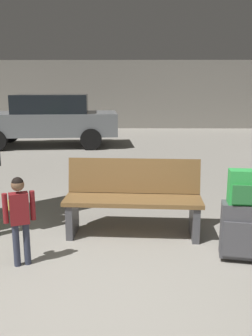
{
  "coord_description": "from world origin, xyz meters",
  "views": [
    {
      "loc": [
        0.22,
        -2.63,
        1.73
      ],
      "look_at": [
        0.18,
        1.3,
        0.85
      ],
      "focal_mm": 38.77,
      "sensor_mm": 36.0,
      "label": 1
    }
  ],
  "objects": [
    {
      "name": "ground_plane",
      "position": [
        0.0,
        4.0,
        -0.05
      ],
      "size": [
        18.0,
        18.0,
        0.1
      ],
      "primitive_type": "cube",
      "color": "gray"
    },
    {
      "name": "garage_back_wall",
      "position": [
        0.0,
        12.86,
        1.4
      ],
      "size": [
        18.0,
        0.12,
        2.8
      ],
      "primitive_type": "cube",
      "color": "gray",
      "rests_on": "ground_plane"
    },
    {
      "name": "bench",
      "position": [
        0.26,
        1.48,
        0.44
      ],
      "size": [
        1.63,
        0.61,
        0.89
      ],
      "color": "brown",
      "rests_on": "ground_plane"
    },
    {
      "name": "suitcase",
      "position": [
        1.33,
        0.8,
        0.32
      ],
      "size": [
        0.41,
        0.29,
        0.6
      ],
      "color": "#4C4C51",
      "rests_on": "ground_plane"
    },
    {
      "name": "backpack_bright",
      "position": [
        1.33,
        0.8,
        0.77
      ],
      "size": [
        0.3,
        0.22,
        0.34
      ],
      "color": "green",
      "rests_on": "suitcase"
    },
    {
      "name": "child",
      "position": [
        -0.85,
        0.68,
        0.55
      ],
      "size": [
        0.29,
        0.17,
        0.9
      ],
      "color": "#33384C",
      "rests_on": "ground_plane"
    },
    {
      "name": "parked_car_far",
      "position": [
        -2.2,
        8.09,
        0.81
      ],
      "size": [
        4.24,
        2.08,
        1.51
      ],
      "color": "slate",
      "rests_on": "ground_plane"
    }
  ]
}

